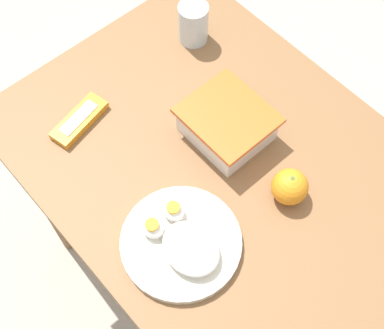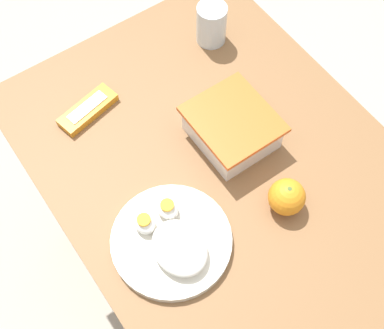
{
  "view_description": "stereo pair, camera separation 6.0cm",
  "coord_description": "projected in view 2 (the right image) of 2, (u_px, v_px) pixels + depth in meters",
  "views": [
    {
      "loc": [
        0.34,
        -0.4,
        1.74
      ],
      "look_at": [
        -0.04,
        -0.06,
        0.8
      ],
      "focal_mm": 50.0,
      "sensor_mm": 36.0,
      "label": 1
    },
    {
      "loc": [
        0.38,
        -0.36,
        1.74
      ],
      "look_at": [
        -0.04,
        -0.06,
        0.8
      ],
      "focal_mm": 50.0,
      "sensor_mm": 36.0,
      "label": 2
    }
  ],
  "objects": [
    {
      "name": "table",
      "position": [
        224.0,
        199.0,
        1.22
      ],
      "size": [
        0.95,
        0.68,
        0.77
      ],
      "color": "brown",
      "rests_on": "ground_plane"
    },
    {
      "name": "rice_plate",
      "position": [
        172.0,
        241.0,
        1.01
      ],
      "size": [
        0.23,
        0.23,
        0.05
      ],
      "color": "silver",
      "rests_on": "table"
    },
    {
      "name": "orange_fruit",
      "position": [
        287.0,
        197.0,
        1.03
      ],
      "size": [
        0.07,
        0.07,
        0.07
      ],
      "color": "orange",
      "rests_on": "table"
    },
    {
      "name": "food_container",
      "position": [
        232.0,
        129.0,
        1.11
      ],
      "size": [
        0.18,
        0.16,
        0.08
      ],
      "color": "white",
      "rests_on": "table"
    },
    {
      "name": "ground_plane",
      "position": [
        214.0,
        278.0,
        1.77
      ],
      "size": [
        10.0,
        10.0,
        0.0
      ],
      "primitive_type": "plane",
      "color": "#B2A899"
    },
    {
      "name": "drinking_glass",
      "position": [
        211.0,
        24.0,
        1.23
      ],
      "size": [
        0.07,
        0.07,
        0.1
      ],
      "color": "silver",
      "rests_on": "table"
    },
    {
      "name": "candy_bar",
      "position": [
        88.0,
        110.0,
        1.16
      ],
      "size": [
        0.08,
        0.14,
        0.02
      ],
      "color": "orange",
      "rests_on": "table"
    }
  ]
}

